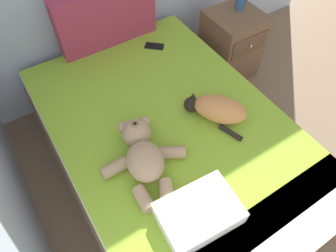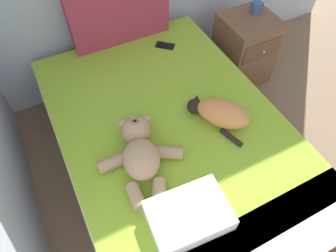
# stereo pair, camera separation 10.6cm
# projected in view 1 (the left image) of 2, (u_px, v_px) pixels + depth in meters

# --- Properties ---
(ground_plane) EXTENTS (10.19, 10.19, 0.00)m
(ground_plane) POSITION_uv_depth(u_px,v_px,m) (326.00, 215.00, 2.12)
(ground_plane) COLOR #7A6047
(bed) EXTENTS (1.42, 2.09, 0.53)m
(bed) POSITION_uv_depth(u_px,v_px,m) (170.00, 146.00, 2.15)
(bed) COLOR brown
(bed) RESTS_ON ground_plane
(patterned_cushion) EXTENTS (0.78, 0.13, 0.45)m
(patterned_cushion) POSITION_uv_depth(u_px,v_px,m) (107.00, 17.00, 2.26)
(patterned_cushion) COLOR #A5334C
(patterned_cushion) RESTS_ON bed
(cat) EXTENTS (0.36, 0.43, 0.15)m
(cat) POSITION_uv_depth(u_px,v_px,m) (217.00, 109.00, 1.91)
(cat) COLOR #D18447
(cat) RESTS_ON bed
(teddy_bear) EXTENTS (0.49, 0.58, 0.19)m
(teddy_bear) POSITION_uv_depth(u_px,v_px,m) (143.00, 153.00, 1.70)
(teddy_bear) COLOR tan
(teddy_bear) RESTS_ON bed
(cell_phone) EXTENTS (0.16, 0.15, 0.01)m
(cell_phone) POSITION_uv_depth(u_px,v_px,m) (154.00, 46.00, 2.40)
(cell_phone) COLOR black
(cell_phone) RESTS_ON bed
(throw_pillow) EXTENTS (0.42, 0.31, 0.11)m
(throw_pillow) POSITION_uv_depth(u_px,v_px,m) (199.00, 213.00, 1.52)
(throw_pillow) COLOR white
(throw_pillow) RESTS_ON bed
(nightstand) EXTENTS (0.44, 0.46, 0.62)m
(nightstand) POSITION_uv_depth(u_px,v_px,m) (231.00, 45.00, 2.77)
(nightstand) COLOR brown
(nightstand) RESTS_ON ground_plane
(mug) EXTENTS (0.12, 0.08, 0.09)m
(mug) POSITION_uv_depth(u_px,v_px,m) (240.00, 3.00, 2.54)
(mug) COLOR #33598C
(mug) RESTS_ON nightstand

